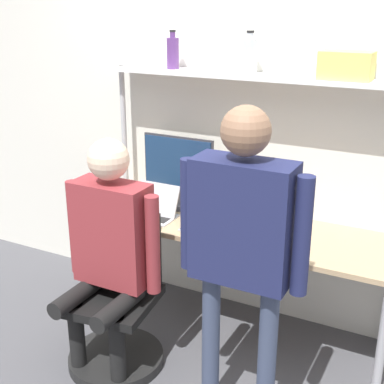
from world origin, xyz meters
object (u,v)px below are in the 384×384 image
person_seated (109,240)px  storage_box (346,66)px  monitor (178,169)px  person_standing (242,234)px  bottle_purple (173,53)px  bottle_clear (250,56)px  office_chair (118,319)px  laptop (155,208)px  cell_phone (189,227)px

person_seated → storage_box: storage_box is taller
monitor → person_standing: (0.81, -0.87, 0.05)m
bottle_purple → bottle_clear: (0.51, 0.00, 0.00)m
person_seated → storage_box: size_ratio=4.86×
office_chair → person_standing: person_standing is taller
laptop → person_seated: 0.56m
cell_phone → bottle_purple: (-0.29, 0.35, 0.99)m
cell_phone → person_seated: person_seated is taller
cell_phone → storage_box: storage_box is taller
laptop → person_standing: bearing=-36.8°
storage_box → office_chair: bearing=-142.0°
monitor → office_chair: (-0.01, -0.74, -0.72)m
laptop → cell_phone: (0.28, -0.07, -0.05)m
monitor → storage_box: bearing=3.1°
person_standing → storage_box: (0.20, 0.92, 0.66)m
bottle_purple → storage_box: 1.07m
laptop → cell_phone: size_ratio=1.92×
person_standing → bottle_purple: bottle_purple is taller
laptop → office_chair: laptop is taller
monitor → person_standing: 1.18m
bottle_clear → laptop: bearing=-150.4°
cell_phone → person_standing: bearing=-44.9°
cell_phone → office_chair: size_ratio=0.17×
monitor → bottle_purple: size_ratio=2.13×
monitor → laptop: bearing=-101.1°
monitor → storage_box: 1.23m
bottle_clear → person_standing: bearing=-68.9°
monitor → laptop: (-0.04, -0.23, -0.20)m
bottle_purple → storage_box: bottle_purple is taller
bottle_purple → monitor: bearing=-42.2°
person_seated → person_standing: person_standing is taller
office_chair → person_seated: 0.53m
person_seated → bottle_clear: (0.45, 0.84, 0.93)m
cell_phone → office_chair: 0.69m
bottle_purple → laptop: bearing=-86.8°
office_chair → bottle_purple: size_ratio=3.81×
cell_phone → office_chair: bearing=-118.2°
bottle_purple → bottle_clear: bottle_clear is taller
bottle_clear → storage_box: 0.56m
person_seated → laptop: bearing=94.6°
office_chair → bottle_purple: bearing=93.9°
monitor → cell_phone: (0.23, -0.29, -0.26)m
laptop → person_seated: size_ratio=0.21×
bottle_clear → storage_box: bottle_clear is taller
bottle_purple → cell_phone: bearing=-49.9°
person_seated → storage_box: bearing=39.7°
laptop → monitor: bearing=78.9°
monitor → office_chair: 1.03m
office_chair → storage_box: storage_box is taller
laptop → person_standing: 1.09m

